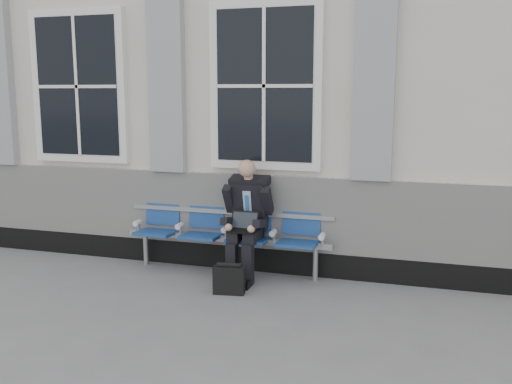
% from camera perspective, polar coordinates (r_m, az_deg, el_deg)
% --- Properties ---
extents(ground, '(70.00, 70.00, 0.00)m').
position_cam_1_polar(ground, '(5.91, -6.44, -11.75)').
color(ground, slate).
rests_on(ground, ground).
extents(station_building, '(14.40, 4.40, 4.49)m').
position_cam_1_polar(station_building, '(8.79, 2.25, 10.24)').
color(station_building, silver).
rests_on(station_building, ground).
extents(bench, '(2.60, 0.47, 0.91)m').
position_cam_1_polar(bench, '(6.95, -2.90, -3.60)').
color(bench, '#9EA0A3').
rests_on(bench, ground).
extents(businessman, '(0.56, 0.75, 1.41)m').
position_cam_1_polar(businessman, '(6.69, -0.89, -2.26)').
color(businessman, black).
rests_on(businessman, ground).
extents(briefcase, '(0.36, 0.19, 0.35)m').
position_cam_1_polar(briefcase, '(6.31, -2.72, -8.73)').
color(briefcase, black).
rests_on(briefcase, ground).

